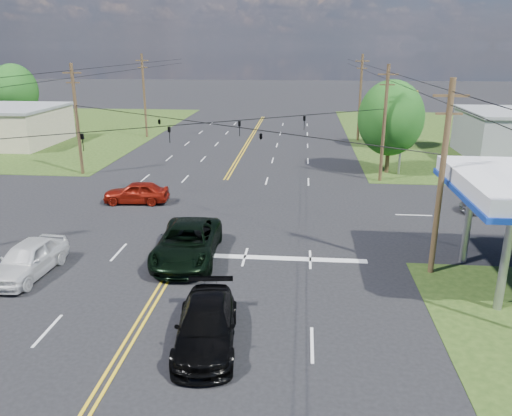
# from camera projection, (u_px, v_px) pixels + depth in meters

# --- Properties ---
(ground) EXTENTS (280.00, 280.00, 0.00)m
(ground) POSITION_uv_depth(u_px,v_px,m) (208.00, 209.00, 34.72)
(ground) COLOR black
(ground) RESTS_ON ground
(stop_bar) EXTENTS (10.00, 0.50, 0.02)m
(stop_bar) POSITION_uv_depth(u_px,v_px,m) (273.00, 258.00, 26.70)
(stop_bar) COLOR silver
(stop_bar) RESTS_ON ground
(pole_se) EXTENTS (1.60, 0.28, 9.50)m
(pole_se) POSITION_uv_depth(u_px,v_px,m) (441.00, 178.00, 23.52)
(pole_se) COLOR #45351D
(pole_se) RESTS_ON ground
(pole_nw) EXTENTS (1.60, 0.28, 9.50)m
(pole_nw) POSITION_uv_depth(u_px,v_px,m) (77.00, 118.00, 42.88)
(pole_nw) COLOR #45351D
(pole_nw) RESTS_ON ground
(pole_ne) EXTENTS (1.60, 0.28, 9.50)m
(pole_ne) POSITION_uv_depth(u_px,v_px,m) (384.00, 122.00, 40.56)
(pole_ne) COLOR #45351D
(pole_ne) RESTS_ON ground
(pole_left_far) EXTENTS (1.60, 0.28, 10.00)m
(pole_left_far) POSITION_uv_depth(u_px,v_px,m) (144.00, 95.00, 60.80)
(pole_left_far) COLOR #45351D
(pole_left_far) RESTS_ON ground
(pole_right_far) EXTENTS (1.60, 0.28, 10.00)m
(pole_right_far) POSITION_uv_depth(u_px,v_px,m) (360.00, 97.00, 58.47)
(pole_right_far) COLOR #45351D
(pole_right_far) RESTS_ON ground
(span_wire_signals) EXTENTS (26.00, 18.00, 1.13)m
(span_wire_signals) POSITION_uv_depth(u_px,v_px,m) (205.00, 123.00, 32.87)
(span_wire_signals) COLOR black
(span_wire_signals) RESTS_ON ground
(power_lines) EXTENTS (26.04, 100.00, 0.64)m
(power_lines) POSITION_uv_depth(u_px,v_px,m) (198.00, 85.00, 30.17)
(power_lines) COLOR black
(power_lines) RESTS_ON ground
(tree_right_a) EXTENTS (5.70, 5.70, 8.18)m
(tree_right_a) POSITION_uv_depth(u_px,v_px,m) (391.00, 118.00, 43.33)
(tree_right_a) COLOR #45351D
(tree_right_a) RESTS_ON ground
(tree_right_b) EXTENTS (4.94, 4.94, 7.09)m
(tree_right_b) POSITION_uv_depth(u_px,v_px,m) (396.00, 109.00, 54.67)
(tree_right_b) COLOR #45351D
(tree_right_b) RESTS_ON ground
(tree_far_l) EXTENTS (6.08, 6.08, 8.72)m
(tree_far_l) POSITION_uv_depth(u_px,v_px,m) (14.00, 91.00, 66.27)
(tree_far_l) COLOR #45351D
(tree_far_l) RESTS_ON ground
(pickup_dkgreen) EXTENTS (3.40, 6.83, 1.86)m
(pickup_dkgreen) POSITION_uv_depth(u_px,v_px,m) (187.00, 243.00, 26.34)
(pickup_dkgreen) COLOR black
(pickup_dkgreen) RESTS_ON ground
(suv_black) EXTENTS (2.80, 5.69, 1.59)m
(suv_black) POSITION_uv_depth(u_px,v_px,m) (206.00, 325.00, 18.79)
(suv_black) COLOR black
(suv_black) RESTS_ON ground
(pickup_white) EXTENTS (2.31, 5.15, 1.72)m
(pickup_white) POSITION_uv_depth(u_px,v_px,m) (28.00, 259.00, 24.48)
(pickup_white) COLOR silver
(pickup_white) RESTS_ON ground
(sedan_red) EXTENTS (4.76, 2.21, 1.58)m
(sedan_red) POSITION_uv_depth(u_px,v_px,m) (136.00, 192.00, 35.91)
(sedan_red) COLOR maroon
(sedan_red) RESTS_ON ground
(sedan_far) EXTENTS (5.00, 2.13, 1.44)m
(sedan_far) POSITION_uv_depth(u_px,v_px,m) (499.00, 203.00, 33.68)
(sedan_far) COLOR #9F9FA3
(sedan_far) RESTS_ON ground
(polesign_ne) EXTENTS (2.03, 0.37, 7.36)m
(polesign_ne) POSITION_uv_depth(u_px,v_px,m) (404.00, 110.00, 42.47)
(polesign_ne) COLOR #A5A5AA
(polesign_ne) RESTS_ON ground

